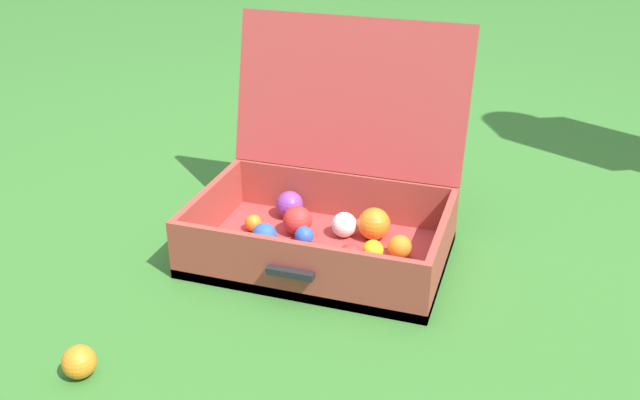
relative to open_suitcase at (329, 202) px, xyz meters
name	(u,v)px	position (x,y,z in m)	size (l,w,h in m)	color
ground_plane	(322,250)	(-0.01, -0.03, -0.12)	(16.00, 16.00, 0.00)	#336B28
open_suitcase	(329,202)	(0.00, 0.00, 0.00)	(0.62, 0.54, 0.55)	#B23838
stray_ball_on_grass	(79,362)	(-0.31, -0.65, -0.09)	(0.07, 0.07, 0.07)	orange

